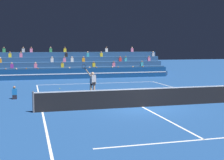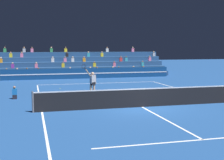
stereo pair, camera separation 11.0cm
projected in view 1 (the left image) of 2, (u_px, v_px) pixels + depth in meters
ground_plane at (142, 107)px, 17.54m from camera, size 120.00×120.00×0.00m
court_lines at (142, 107)px, 17.54m from camera, size 11.10×23.90×0.01m
tennis_net at (142, 97)px, 17.48m from camera, size 12.00×0.10×1.10m
sponsor_banner_wall at (88, 73)px, 33.48m from camera, size 18.00×0.26×1.10m
bleacher_stand at (82, 67)px, 37.08m from camera, size 19.28×4.75×3.38m
ball_kid_courtside at (15, 94)px, 20.20m from camera, size 0.30×0.36×0.84m
tennis_player at (92, 83)px, 20.65m from camera, size 1.11×0.74×2.34m
tennis_ball at (60, 89)px, 25.01m from camera, size 0.07×0.07×0.07m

